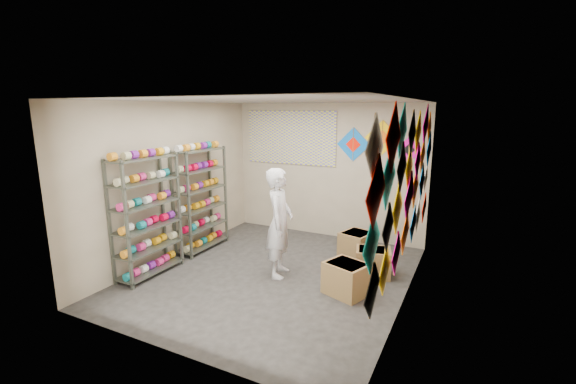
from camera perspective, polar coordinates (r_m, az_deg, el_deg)
The scene contains 12 objects.
ground at distance 6.28m, azimuth -2.08°, elevation -12.12°, with size 4.50×4.50×0.00m, color black.
room_walls at distance 5.80m, azimuth -2.21°, elevation 2.87°, with size 4.50×4.50×4.50m.
shelf_rack_front at distance 6.37m, azimuth -20.21°, elevation -3.44°, with size 0.40×1.10×1.90m, color #4C5147.
shelf_rack_back at distance 7.28m, azimuth -12.82°, elevation -1.08°, with size 0.40×1.10×1.90m, color #4C5147.
string_spools at distance 6.79m, azimuth -16.31°, elevation -1.41°, with size 0.12×2.36×0.12m.
kite_wall_display at distance 5.10m, azimuth 17.37°, elevation 1.22°, with size 0.06×4.30×2.04m.
back_wall_kites at distance 7.49m, azimuth 12.90°, elevation 7.09°, with size 1.63×0.02×0.81m.
poster at distance 8.09m, azimuth 0.39°, elevation 8.05°, with size 2.00×0.01×1.10m, color #5C50AD.
shopkeeper at distance 5.99m, azimuth -1.27°, elevation -4.57°, with size 0.55×0.71×1.71m, color silver.
carton_a at distance 5.65m, azimuth 8.63°, elevation -12.56°, with size 0.56×0.46×0.46m, color olive.
carton_b at distance 6.31m, azimuth 12.49°, elevation -10.13°, with size 0.53×0.43×0.43m, color olive.
carton_c at distance 6.99m, azimuth 10.11°, elevation -7.70°, with size 0.48×0.52×0.46m, color olive.
Camera 1 is at (2.75, -5.02, 2.58)m, focal length 24.00 mm.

